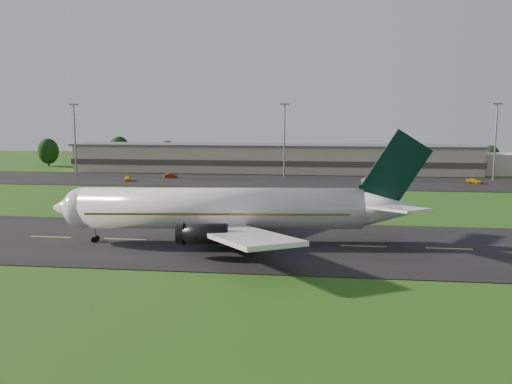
# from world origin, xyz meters

# --- Properties ---
(ground) EXTENTS (360.00, 360.00, 0.00)m
(ground) POSITION_xyz_m (0.00, 0.00, 0.00)
(ground) COLOR #224A12
(ground) RESTS_ON ground
(taxiway) EXTENTS (220.00, 30.00, 0.10)m
(taxiway) POSITION_xyz_m (0.00, 0.00, 0.05)
(taxiway) COLOR black
(taxiway) RESTS_ON ground
(apron) EXTENTS (260.00, 30.00, 0.10)m
(apron) POSITION_xyz_m (0.00, 72.00, 0.05)
(apron) COLOR black
(apron) RESTS_ON ground
(airliner) EXTENTS (51.23, 41.93, 15.57)m
(airliner) POSITION_xyz_m (3.74, 0.09, 4.66)
(airliner) COLOR white
(airliner) RESTS_ON ground
(terminal) EXTENTS (145.00, 16.00, 8.40)m
(terminal) POSITION_xyz_m (6.40, 96.18, 3.99)
(terminal) COLOR #BBA88F
(terminal) RESTS_ON ground
(light_mast_west) EXTENTS (2.40, 1.20, 20.35)m
(light_mast_west) POSITION_xyz_m (-55.00, 80.00, 12.74)
(light_mast_west) COLOR gray
(light_mast_west) RESTS_ON ground
(light_mast_centre) EXTENTS (2.40, 1.20, 20.35)m
(light_mast_centre) POSITION_xyz_m (5.00, 80.00, 12.74)
(light_mast_centre) COLOR gray
(light_mast_centre) RESTS_ON ground
(light_mast_east) EXTENTS (2.40, 1.20, 20.35)m
(light_mast_east) POSITION_xyz_m (60.00, 80.00, 12.74)
(light_mast_east) COLOR gray
(light_mast_east) RESTS_ON ground
(tree_line) EXTENTS (196.45, 9.37, 11.11)m
(tree_line) POSITION_xyz_m (30.70, 106.00, 5.14)
(tree_line) COLOR black
(tree_line) RESTS_ON ground
(service_vehicle_a) EXTENTS (2.38, 3.92, 1.25)m
(service_vehicle_a) POSITION_xyz_m (-35.17, 67.52, 0.72)
(service_vehicle_a) COLOR yellow
(service_vehicle_a) RESTS_ON apron
(service_vehicle_b) EXTENTS (3.84, 2.63, 1.20)m
(service_vehicle_b) POSITION_xyz_m (-25.96, 75.67, 0.70)
(service_vehicle_b) COLOR #9D230A
(service_vehicle_b) RESTS_ON apron
(service_vehicle_c) EXTENTS (4.16, 5.93, 1.50)m
(service_vehicle_c) POSITION_xyz_m (27.16, 71.96, 0.85)
(service_vehicle_c) COLOR silver
(service_vehicle_c) RESTS_ON apron
(service_vehicle_d) EXTENTS (4.48, 3.59, 1.22)m
(service_vehicle_d) POSITION_xyz_m (53.65, 73.11, 0.71)
(service_vehicle_d) COLOR gold
(service_vehicle_d) RESTS_ON apron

